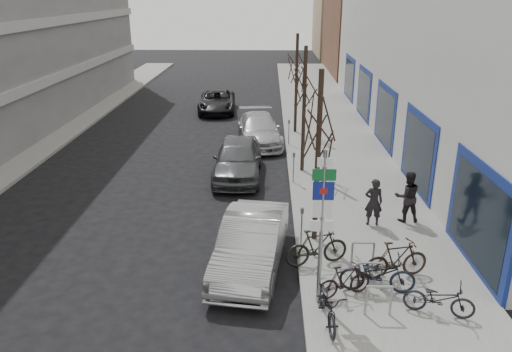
# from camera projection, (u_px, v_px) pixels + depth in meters

# --- Properties ---
(ground) EXTENTS (120.00, 120.00, 0.00)m
(ground) POSITION_uv_depth(u_px,v_px,m) (224.00, 305.00, 12.77)
(ground) COLOR black
(ground) RESTS_ON ground
(sidewalk_east) EXTENTS (5.00, 70.00, 0.15)m
(sidewalk_east) POSITION_uv_depth(u_px,v_px,m) (345.00, 172.00, 22.01)
(sidewalk_east) COLOR slate
(sidewalk_east) RESTS_ON ground
(brick_building_far) EXTENTS (12.00, 14.00, 8.00)m
(brick_building_far) POSITION_uv_depth(u_px,v_px,m) (391.00, 31.00, 48.57)
(brick_building_far) COLOR brown
(brick_building_far) RESTS_ON ground
(tan_building_far) EXTENTS (13.00, 12.00, 9.00)m
(tan_building_far) POSITION_uv_depth(u_px,v_px,m) (368.00, 18.00, 62.45)
(tan_building_far) COLOR #937A5B
(tan_building_far) RESTS_ON ground
(highway_sign_pole) EXTENTS (0.55, 0.10, 4.20)m
(highway_sign_pole) POSITION_uv_depth(u_px,v_px,m) (322.00, 220.00, 11.85)
(highway_sign_pole) COLOR gray
(highway_sign_pole) RESTS_ON ground
(bike_rack) EXTENTS (0.66, 2.26, 0.83)m
(bike_rack) POSITION_uv_depth(u_px,v_px,m) (370.00, 273.00, 13.01)
(bike_rack) COLOR gray
(bike_rack) RESTS_ON sidewalk_east
(tree_near) EXTENTS (1.80, 1.80, 5.50)m
(tree_near) POSITION_uv_depth(u_px,v_px,m) (320.00, 117.00, 14.56)
(tree_near) COLOR black
(tree_near) RESTS_ON ground
(tree_mid) EXTENTS (1.80, 1.80, 5.50)m
(tree_mid) POSITION_uv_depth(u_px,v_px,m) (305.00, 80.00, 20.66)
(tree_mid) COLOR black
(tree_mid) RESTS_ON ground
(tree_far) EXTENTS (1.80, 1.80, 5.50)m
(tree_far) POSITION_uv_depth(u_px,v_px,m) (297.00, 60.00, 26.75)
(tree_far) COLOR black
(tree_far) RESTS_ON ground
(meter_front) EXTENTS (0.10, 0.08, 1.27)m
(meter_front) POSITION_uv_depth(u_px,v_px,m) (302.00, 223.00, 15.21)
(meter_front) COLOR gray
(meter_front) RESTS_ON sidewalk_east
(meter_mid) EXTENTS (0.10, 0.08, 1.27)m
(meter_mid) POSITION_uv_depth(u_px,v_px,m) (294.00, 165.00, 20.37)
(meter_mid) COLOR gray
(meter_mid) RESTS_ON sidewalk_east
(meter_back) EXTENTS (0.10, 0.08, 1.27)m
(meter_back) POSITION_uv_depth(u_px,v_px,m) (289.00, 130.00, 25.52)
(meter_back) COLOR gray
(meter_back) RESTS_ON sidewalk_east
(bike_near_left) EXTENTS (0.71, 1.87, 1.12)m
(bike_near_left) POSITION_uv_depth(u_px,v_px,m) (328.00, 302.00, 11.70)
(bike_near_left) COLOR black
(bike_near_left) RESTS_ON sidewalk_east
(bike_near_right) EXTENTS (1.59, 0.98, 0.93)m
(bike_near_right) POSITION_uv_depth(u_px,v_px,m) (344.00, 280.00, 12.74)
(bike_near_right) COLOR black
(bike_near_right) RESTS_ON sidewalk_east
(bike_mid_curb) EXTENTS (2.01, 0.76, 1.20)m
(bike_mid_curb) POSITION_uv_depth(u_px,v_px,m) (378.00, 271.00, 12.91)
(bike_mid_curb) COLOR black
(bike_mid_curb) RESTS_ON sidewalk_east
(bike_mid_inner) EXTENTS (1.98, 1.10, 1.15)m
(bike_mid_inner) POSITION_uv_depth(u_px,v_px,m) (317.00, 247.00, 14.20)
(bike_mid_inner) COLOR black
(bike_mid_inner) RESTS_ON sidewalk_east
(bike_far_curb) EXTENTS (1.75, 0.97, 1.02)m
(bike_far_curb) POSITION_uv_depth(u_px,v_px,m) (440.00, 296.00, 12.01)
(bike_far_curb) COLOR black
(bike_far_curb) RESTS_ON sidewalk_east
(bike_far_inner) EXTENTS (1.96, 1.01, 1.14)m
(bike_far_inner) POSITION_uv_depth(u_px,v_px,m) (396.00, 259.00, 13.55)
(bike_far_inner) COLOR black
(bike_far_inner) RESTS_ON sidewalk_east
(parked_car_front) EXTENTS (2.29, 4.95, 1.57)m
(parked_car_front) POSITION_uv_depth(u_px,v_px,m) (251.00, 243.00, 14.25)
(parked_car_front) COLOR #AAAAAF
(parked_car_front) RESTS_ON ground
(parked_car_mid) EXTENTS (2.00, 4.93, 1.68)m
(parked_car_mid) POSITION_uv_depth(u_px,v_px,m) (238.00, 159.00, 21.36)
(parked_car_mid) COLOR #4C4D51
(parked_car_mid) RESTS_ON ground
(parked_car_back) EXTENTS (2.68, 5.40, 1.51)m
(parked_car_back) POSITION_uv_depth(u_px,v_px,m) (259.00, 130.00, 26.17)
(parked_car_back) COLOR #B1B1B7
(parked_car_back) RESTS_ON ground
(lane_car) EXTENTS (2.59, 5.15, 1.40)m
(lane_car) POSITION_uv_depth(u_px,v_px,m) (217.00, 101.00, 33.20)
(lane_car) COLOR black
(lane_car) RESTS_ON ground
(pedestrian_near) EXTENTS (0.62, 0.43, 1.65)m
(pedestrian_near) POSITION_uv_depth(u_px,v_px,m) (374.00, 202.00, 16.59)
(pedestrian_near) COLOR black
(pedestrian_near) RESTS_ON sidewalk_east
(pedestrian_far) EXTENTS (0.69, 0.49, 1.81)m
(pedestrian_far) POSITION_uv_depth(u_px,v_px,m) (407.00, 196.00, 16.85)
(pedestrian_far) COLOR black
(pedestrian_far) RESTS_ON sidewalk_east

